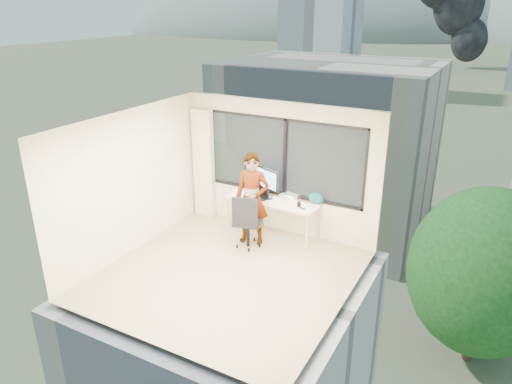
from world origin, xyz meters
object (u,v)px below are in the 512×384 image
Objects in this scene: desk at (272,218)px; person at (252,199)px; game_console at (289,196)px; laptop at (257,193)px; handbag at (316,198)px; chair at (248,220)px; monitor at (267,183)px.

desk is 0.70m from person.
person is 6.02× the size of game_console.
game_console reaches higher than desk.
handbag is at bearing -4.27° from laptop.
laptop is 1.29× the size of handbag.
desk is at bearing -6.93° from laptop.
laptop reaches higher than desk.
laptop is (-0.09, 0.36, -0.02)m from person.
chair is 0.65m from laptop.
handbag reaches higher than desk.
game_console is (0.42, 0.88, 0.24)m from chair.
handbag reaches higher than game_console.
monitor is at bearing 159.39° from desk.
person reaches higher than game_console.
laptop is at bearing -170.39° from handbag.
chair is 0.39m from person.
desk is at bearing 58.36° from chair.
laptop is 1.14m from handbag.
desk is 6.21× the size of handbag.
desk is 0.54m from game_console.
monitor reaches higher than laptop.
person reaches higher than chair.
monitor is (0.04, 0.67, 0.51)m from chair.
chair is 2.92× the size of laptop.
game_console is (0.38, 0.20, -0.27)m from monitor.
person is (-0.02, 0.19, 0.34)m from chair.
monitor is (-0.15, 0.06, 0.68)m from desk.
person is 0.82m from game_console.
person is at bearing -77.04° from monitor.
monitor is at bearing 67.08° from person.
person is at bearing 80.72° from chair.
person is at bearing -104.37° from game_console.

